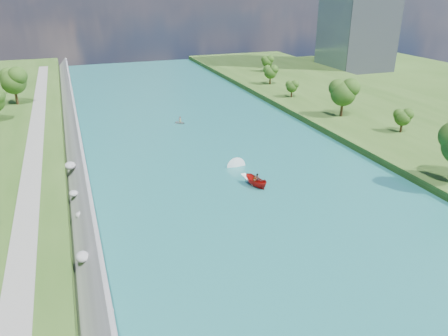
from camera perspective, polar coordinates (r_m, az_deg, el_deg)
name	(u,v)px	position (r m, az deg, el deg)	size (l,w,h in m)	color
ground	(263,208)	(66.21, 5.14, -5.25)	(260.00, 260.00, 0.00)	#2D5119
river_water	(219,161)	(82.99, -0.62, 0.90)	(55.00, 240.00, 0.10)	#195B5F
berm_east	(426,130)	(108.64, 24.93, 4.49)	(44.00, 240.00, 1.50)	#2D5119
riprap_bank	(76,173)	(77.50, -18.73, -0.63)	(4.37, 236.00, 4.35)	slate
riverside_path	(32,167)	(78.04, -23.77, 0.17)	(3.00, 200.00, 0.10)	gray
trees_east	(391,117)	(94.67, 21.01, 6.19)	(17.83, 137.77, 11.96)	#254312
motorboat	(253,179)	(73.47, 3.82, -1.45)	(3.60, 19.29, 2.17)	#AC110D
raft	(180,122)	(106.28, -5.75, 6.02)	(3.08, 3.08, 1.68)	gray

